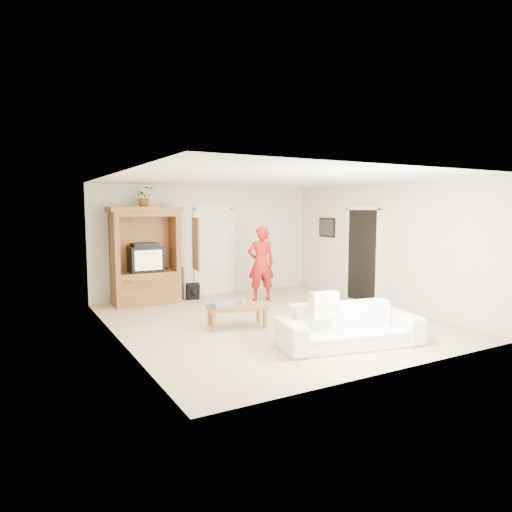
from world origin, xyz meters
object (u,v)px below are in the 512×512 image
Objects in this scene: man at (261,264)px; armoire at (147,262)px; sofa at (349,325)px; coffee_table at (237,308)px.

armoire is at bearing -6.84° from man.
armoire is at bearing 123.32° from sofa.
coffee_table is (-0.99, 1.80, 0.02)m from sofa.
coffee_table is (0.81, -2.74, -0.58)m from armoire.
man is at bearing 93.40° from sofa.
armoire is 2.92m from coffee_table.
armoire is 1.25× the size of man.
man is 1.48× the size of coffee_table.
armoire reaches higher than sofa.
sofa is (1.80, -4.54, -0.60)m from armoire.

